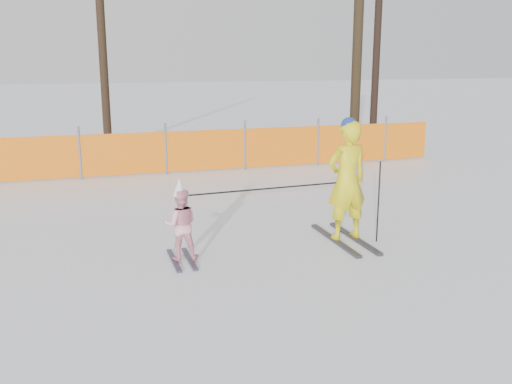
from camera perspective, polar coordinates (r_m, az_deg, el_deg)
ground at (r=7.63m, az=1.13°, el=-8.16°), size 120.00×120.00×0.00m
adult at (r=8.82m, az=9.07°, el=1.16°), size 0.71×1.66×1.93m
child at (r=7.99m, az=-7.55°, el=-3.17°), size 0.54×0.92×1.19m
ski_poles at (r=8.46m, az=5.22°, el=-0.14°), size 2.94×0.22×1.27m
safety_fence at (r=13.91m, az=-14.81°, el=3.62°), size 17.29×0.06×1.25m
tree_trunks at (r=17.98m, az=3.47°, el=13.57°), size 8.87×2.87×6.15m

